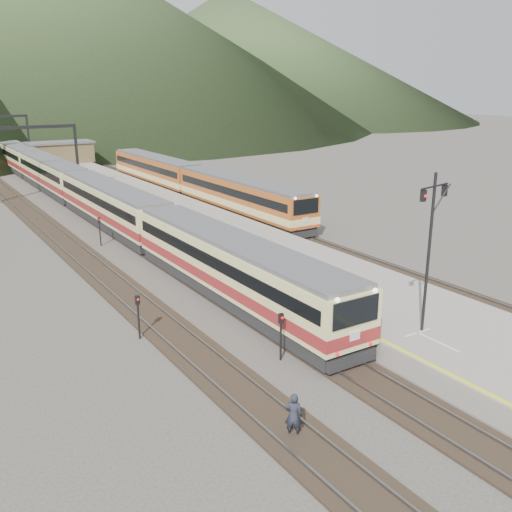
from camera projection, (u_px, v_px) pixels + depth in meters
ground at (501, 462)px, 18.91m from camera, size 400.00×400.00×0.00m
track_main at (108, 224)px, 51.24m from camera, size 2.60×200.00×0.23m
track_far at (51, 231)px, 48.67m from camera, size 2.60×200.00×0.23m
track_second at (220, 209)px, 57.14m from camera, size 2.60×200.00×0.23m
platform at (174, 216)px, 52.37m from camera, size 8.00×100.00×1.00m
gantry_near at (32, 149)px, 60.32m from camera, size 9.55×0.25×8.00m
station_shed at (60, 152)px, 84.12m from camera, size 9.40×4.40×3.10m
hill_b at (12, 13)px, 209.52m from camera, size 220.00×220.00×75.00m
hill_c at (228, 53)px, 238.03m from camera, size 160.00×160.00×50.00m
main_train at (77, 187)px, 58.10m from camera, size 3.06×83.73×3.73m
second_train at (193, 182)px, 61.48m from camera, size 2.96×40.24×3.61m
signal_mast at (430, 238)px, 25.36m from camera, size 2.17×0.59×7.40m
short_signal_a at (281, 330)px, 25.52m from camera, size 0.25×0.21×2.27m
short_signal_b at (100, 228)px, 43.99m from camera, size 0.26×0.22×2.27m
short_signal_c at (138, 311)px, 27.69m from camera, size 0.23×0.18×2.27m
worker at (294, 415)px, 20.04m from camera, size 0.74×0.71×1.71m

